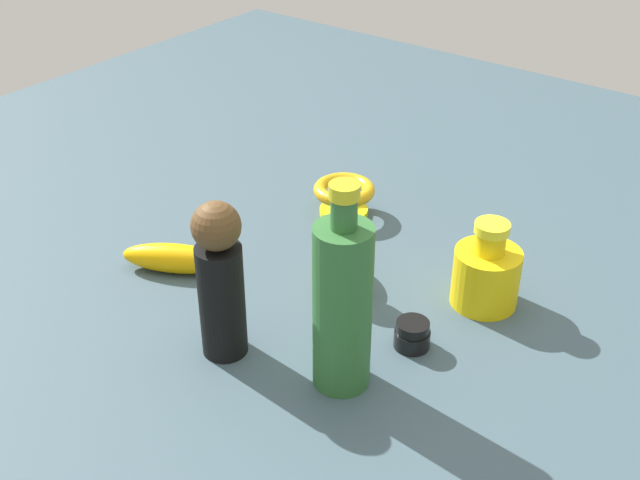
# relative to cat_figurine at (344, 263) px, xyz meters

# --- Properties ---
(ground) EXTENTS (2.00, 2.00, 0.00)m
(ground) POSITION_rel_cat_figurine_xyz_m (0.03, 0.01, -0.04)
(ground) COLOR #384C56
(cat_figurine) EXTENTS (0.11, 0.11, 0.09)m
(cat_figurine) POSITION_rel_cat_figurine_xyz_m (0.00, 0.00, 0.00)
(cat_figurine) COLOR gold
(cat_figurine) RESTS_ON ground
(person_figure_adult) EXTENTS (0.06, 0.06, 0.22)m
(person_figure_adult) POSITION_rel_cat_figurine_xyz_m (0.04, 0.21, 0.07)
(person_figure_adult) COLOR black
(person_figure_adult) RESTS_ON ground
(bowl) EXTENTS (0.10, 0.10, 0.06)m
(bowl) POSITION_rel_cat_figurine_xyz_m (0.12, -0.17, -0.00)
(bowl) COLOR #F7F116
(bowl) RESTS_ON ground
(banana) EXTENTS (0.16, 0.12, 0.04)m
(banana) POSITION_rel_cat_figurine_xyz_m (0.22, 0.12, -0.01)
(banana) COLOR #EDA606
(banana) RESTS_ON ground
(bottle_short) EXTENTS (0.09, 0.09, 0.13)m
(bottle_short) POSITION_rel_cat_figurine_xyz_m (-0.18, -0.08, 0.01)
(bottle_short) COLOR yellow
(bottle_short) RESTS_ON ground
(bottle_tall) EXTENTS (0.07, 0.07, 0.27)m
(bottle_tall) POSITION_rel_cat_figurine_xyz_m (-0.12, 0.17, 0.08)
(bottle_tall) COLOR #2C632E
(bottle_tall) RESTS_ON ground
(nail_polish_jar) EXTENTS (0.05, 0.05, 0.04)m
(nail_polish_jar) POSITION_rel_cat_figurine_xyz_m (-0.15, 0.06, -0.02)
(nail_polish_jar) COLOR black
(nail_polish_jar) RESTS_ON ground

